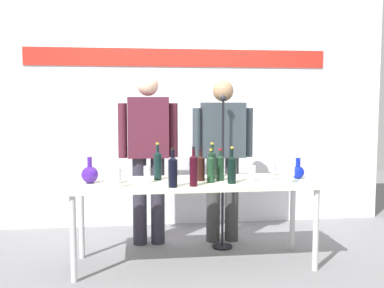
# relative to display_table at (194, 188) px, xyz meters

# --- Properties ---
(ground_plane) EXTENTS (10.00, 10.00, 0.00)m
(ground_plane) POSITION_rel_display_table_xyz_m (0.00, 0.00, -0.69)
(ground_plane) COLOR slate
(back_wall) EXTENTS (4.93, 0.11, 3.00)m
(back_wall) POSITION_rel_display_table_xyz_m (0.00, 1.40, 0.82)
(back_wall) COLOR white
(back_wall) RESTS_ON ground
(display_table) EXTENTS (2.14, 0.67, 0.75)m
(display_table) POSITION_rel_display_table_xyz_m (0.00, 0.00, 0.00)
(display_table) COLOR silver
(display_table) RESTS_ON ground
(decanter_blue_left) EXTENTS (0.14, 0.14, 0.23)m
(decanter_blue_left) POSITION_rel_display_table_xyz_m (-0.90, 0.01, 0.14)
(decanter_blue_left) COLOR #441C93
(decanter_blue_left) RESTS_ON display_table
(decanter_blue_right) EXTENTS (0.11, 0.11, 0.19)m
(decanter_blue_right) POSITION_rel_display_table_xyz_m (0.95, 0.01, 0.13)
(decanter_blue_right) COLOR #0D1EBC
(decanter_blue_right) RESTS_ON display_table
(presenter_left) EXTENTS (0.59, 0.22, 1.71)m
(presenter_left) POSITION_rel_display_table_xyz_m (-0.38, 0.64, 0.30)
(presenter_left) COLOR #2D2A36
(presenter_left) RESTS_ON ground
(presenter_right) EXTENTS (0.62, 0.22, 1.66)m
(presenter_right) POSITION_rel_display_table_xyz_m (0.38, 0.64, 0.27)
(presenter_right) COLOR #363736
(presenter_right) RESTS_ON ground
(wine_bottle_0) EXTENTS (0.07, 0.07, 0.32)m
(wine_bottle_0) POSITION_rel_display_table_xyz_m (0.30, -0.15, 0.19)
(wine_bottle_0) COLOR black
(wine_bottle_0) RESTS_ON display_table
(wine_bottle_1) EXTENTS (0.07, 0.07, 0.33)m
(wine_bottle_1) POSITION_rel_display_table_xyz_m (-0.04, -0.24, 0.20)
(wine_bottle_1) COLOR black
(wine_bottle_1) RESTS_ON display_table
(wine_bottle_2) EXTENTS (0.07, 0.07, 0.33)m
(wine_bottle_2) POSITION_rel_display_table_xyz_m (0.18, 0.10, 0.20)
(wine_bottle_2) COLOR #162F22
(wine_bottle_2) RESTS_ON display_table
(wine_bottle_3) EXTENTS (0.07, 0.07, 0.29)m
(wine_bottle_3) POSITION_rel_display_table_xyz_m (0.13, -0.08, 0.18)
(wine_bottle_3) COLOR #193923
(wine_bottle_3) RESTS_ON display_table
(wine_bottle_4) EXTENTS (0.07, 0.07, 0.29)m
(wine_bottle_4) POSITION_rel_display_table_xyz_m (0.06, 0.01, 0.18)
(wine_bottle_4) COLOR black
(wine_bottle_4) RESTS_ON display_table
(wine_bottle_5) EXTENTS (0.07, 0.07, 0.28)m
(wine_bottle_5) POSITION_rel_display_table_xyz_m (0.23, 0.01, 0.18)
(wine_bottle_5) COLOR #173320
(wine_bottle_5) RESTS_ON display_table
(wine_bottle_6) EXTENTS (0.07, 0.07, 0.32)m
(wine_bottle_6) POSITION_rel_display_table_xyz_m (-0.21, -0.27, 0.20)
(wine_bottle_6) COLOR black
(wine_bottle_6) RESTS_ON display_table
(wine_bottle_7) EXTENTS (0.07, 0.07, 0.33)m
(wine_bottle_7) POSITION_rel_display_table_xyz_m (-0.31, 0.10, 0.20)
(wine_bottle_7) COLOR black
(wine_bottle_7) RESTS_ON display_table
(wine_glass_left_0) EXTENTS (0.06, 0.06, 0.15)m
(wine_glass_left_0) POSITION_rel_display_table_xyz_m (-0.41, -0.04, 0.16)
(wine_glass_left_0) COLOR white
(wine_glass_left_0) RESTS_ON display_table
(wine_glass_left_1) EXTENTS (0.07, 0.07, 0.14)m
(wine_glass_left_1) POSITION_rel_display_table_xyz_m (-0.68, -0.04, 0.16)
(wine_glass_left_1) COLOR white
(wine_glass_left_1) RESTS_ON display_table
(wine_glass_left_2) EXTENTS (0.06, 0.06, 0.15)m
(wine_glass_left_2) POSITION_rel_display_table_xyz_m (-0.66, -0.23, 0.17)
(wine_glass_left_2) COLOR white
(wine_glass_left_2) RESTS_ON display_table
(wine_glass_right_0) EXTENTS (0.06, 0.06, 0.16)m
(wine_glass_right_0) POSITION_rel_display_table_xyz_m (0.75, 0.16, 0.17)
(wine_glass_right_0) COLOR white
(wine_glass_right_0) RESTS_ON display_table
(wine_glass_right_1) EXTENTS (0.06, 0.06, 0.14)m
(wine_glass_right_1) POSITION_rel_display_table_xyz_m (0.50, -0.10, 0.16)
(wine_glass_right_1) COLOR white
(wine_glass_right_1) RESTS_ON display_table
(wine_glass_right_2) EXTENTS (0.06, 0.06, 0.16)m
(wine_glass_right_2) POSITION_rel_display_table_xyz_m (0.69, -0.06, 0.18)
(wine_glass_right_2) COLOR white
(wine_glass_right_2) RESTS_ON display_table
(wine_glass_right_3) EXTENTS (0.07, 0.07, 0.14)m
(wine_glass_right_3) POSITION_rel_display_table_xyz_m (0.81, -0.20, 0.16)
(wine_glass_right_3) COLOR white
(wine_glass_right_3) RESTS_ON display_table
(microphone_stand) EXTENTS (0.20, 0.20, 1.51)m
(microphone_stand) POSITION_rel_display_table_xyz_m (0.34, 0.41, -0.18)
(microphone_stand) COLOR black
(microphone_stand) RESTS_ON ground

